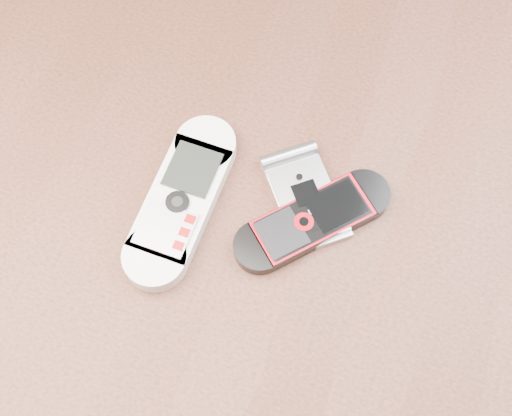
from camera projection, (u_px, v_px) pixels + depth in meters
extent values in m
plane|color=#472B19|center=(253.00, 376.00, 1.28)|extent=(4.00, 4.00, 0.00)
cube|color=black|center=(251.00, 219.00, 0.61)|extent=(1.20, 0.80, 0.03)
cube|color=black|center=(15.00, 20.00, 1.15)|extent=(0.06, 0.06, 0.71)
cube|color=silver|center=(181.00, 200.00, 0.59)|extent=(0.05, 0.16, 0.02)
cube|color=black|center=(312.00, 221.00, 0.58)|extent=(0.13, 0.13, 0.01)
cube|color=#BDBDC1|center=(307.00, 199.00, 0.59)|extent=(0.10, 0.10, 0.01)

